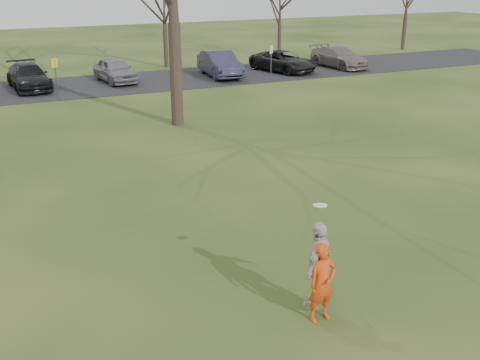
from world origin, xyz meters
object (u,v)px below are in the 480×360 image
player_defender (322,283)px  car_5 (220,64)px  car_6 (283,61)px  car_4 (115,70)px  catching_play (318,264)px  car_3 (29,77)px  car_7 (339,57)px

player_defender → car_5: 25.81m
car_5 → car_6: 4.33m
car_4 → catching_play: size_ratio=1.91×
car_3 → car_4: bearing=-3.8°
player_defender → car_5: (7.94, 24.56, 0.00)m
car_4 → car_5: car_5 is taller
car_4 → car_5: (6.19, -0.81, 0.07)m
car_3 → car_6: car_3 is taller
player_defender → catching_play: size_ratio=0.76×
car_3 → car_4: size_ratio=1.15×
player_defender → car_4: (1.75, 25.37, -0.07)m
car_4 → car_6: (10.52, -0.81, -0.04)m
car_6 → car_4: bearing=158.2°
car_6 → catching_play: bearing=-134.0°
player_defender → car_6: size_ratio=0.34×
car_3 → car_5: (10.93, -0.74, 0.09)m
car_4 → car_7: 14.67m
car_6 → car_5: bearing=162.7°
car_3 → car_6: bearing=-7.5°
car_3 → catching_play: bearing=-87.7°
car_3 → catching_play: size_ratio=2.20×
car_3 → car_4: (4.74, 0.08, 0.01)m
catching_play → car_6: bearing=63.3°
car_3 → car_4: car_4 is taller
car_6 → player_defender: bearing=-133.9°
car_5 → car_6: (4.33, 0.01, -0.11)m
car_3 → player_defender: bearing=-88.0°
player_defender → car_4: 25.43m
car_3 → car_5: size_ratio=1.00×
car_6 → catching_play: catching_play is taller
car_5 → car_7: car_5 is taller
player_defender → car_6: bearing=59.7°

